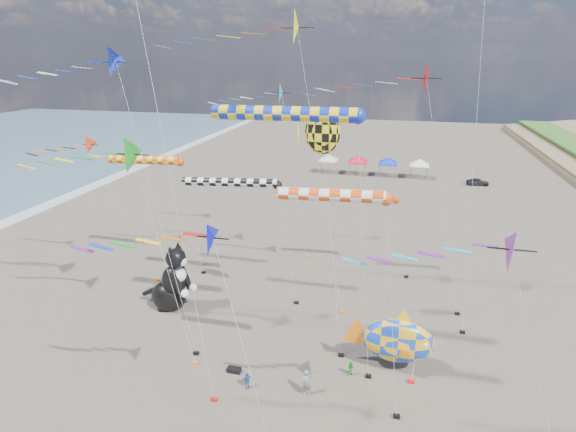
# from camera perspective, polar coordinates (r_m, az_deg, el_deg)

# --- Properties ---
(delta_kite_0) EXTENTS (13.50, 2.53, 22.24)m
(delta_kite_0) POSITION_cam_1_polar(r_m,az_deg,el_deg) (31.86, -0.26, 22.44)
(delta_kite_0) COLOR #E5F217
(delta_kite_0) RESTS_ON ground
(delta_kite_2) EXTENTS (12.89, 2.24, 18.94)m
(delta_kite_2) POSITION_cam_1_polar(r_m,az_deg,el_deg) (32.82, 14.61, 16.21)
(delta_kite_2) COLOR red
(delta_kite_2) RESTS_ON ground
(delta_kite_3) EXTENTS (9.33, 1.98, 13.24)m
(delta_kite_3) POSITION_cam_1_polar(r_m,az_deg,el_deg) (19.01, 26.88, -5.00)
(delta_kite_3) COLOR purple
(delta_kite_3) RESTS_ON ground
(delta_kite_5) EXTENTS (9.90, 1.63, 12.78)m
(delta_kite_5) POSITION_cam_1_polar(r_m,az_deg,el_deg) (19.38, -14.75, -4.25)
(delta_kite_5) COLOR #070FC8
(delta_kite_5) RESTS_ON ground
(delta_kite_6) EXTENTS (9.79, 2.08, 17.02)m
(delta_kite_6) POSITION_cam_1_polar(r_m,az_deg,el_deg) (42.15, -2.33, 14.94)
(delta_kite_6) COLOR #1299D9
(delta_kite_6) RESTS_ON ground
(delta_kite_7) EXTENTS (10.44, 1.83, 19.83)m
(delta_kite_7) POSITION_cam_1_polar(r_m,az_deg,el_deg) (28.56, -22.52, 16.97)
(delta_kite_7) COLOR #1D32DA
(delta_kite_7) RESTS_ON ground
(delta_kite_8) EXTENTS (11.18, 2.45, 14.89)m
(delta_kite_8) POSITION_cam_1_polar(r_m,az_deg,el_deg) (27.93, -21.03, 6.47)
(delta_kite_8) COLOR #1B981F
(delta_kite_8) RESTS_ON ground
(delta_kite_9) EXTENTS (9.32, 1.68, 13.18)m
(delta_kite_9) POSITION_cam_1_polar(r_m,az_deg,el_deg) (40.99, -23.12, 7.99)
(delta_kite_9) COLOR red
(delta_kite_9) RESTS_ON ground
(windsock_0) EXTENTS (9.69, 0.85, 16.66)m
(windsock_0) POSITION_cam_1_polar(r_m,az_deg,el_deg) (24.61, 0.39, 12.71)
(windsock_0) COLOR #1228B8
(windsock_0) RESTS_ON ground
(windsock_1) EXTENTS (9.43, 0.71, 10.31)m
(windsock_1) POSITION_cam_1_polar(r_m,az_deg,el_deg) (34.86, -6.89, 4.17)
(windsock_1) COLOR black
(windsock_1) RESTS_ON ground
(windsock_2) EXTENTS (8.55, 0.78, 10.90)m
(windsock_2) POSITION_cam_1_polar(r_m,az_deg,el_deg) (41.48, -17.33, 6.72)
(windsock_2) COLOR #D74412
(windsock_2) RESTS_ON ground
(windsock_3) EXTENTS (7.25, 0.66, 7.67)m
(windsock_3) POSITION_cam_1_polar(r_m,az_deg,el_deg) (40.11, 10.08, 2.19)
(windsock_3) COLOR #BF400D
(windsock_3) RESTS_ON ground
(windsock_4) EXTENTS (7.01, 0.67, 13.12)m
(windsock_4) POSITION_cam_1_polar(r_m,az_deg,el_deg) (21.92, 6.31, 2.32)
(windsock_4) COLOR #E64A10
(windsock_4) RESTS_ON ground
(angelfish_kite) EXTENTS (3.74, 3.02, 15.98)m
(angelfish_kite) POSITION_cam_1_polar(r_m,az_deg,el_deg) (28.23, 3.98, 10.23)
(angelfish_kite) COLOR yellow
(angelfish_kite) RESTS_ON ground
(cat_inflatable) EXTENTS (4.57, 2.87, 5.74)m
(cat_inflatable) POSITION_cam_1_polar(r_m,az_deg,el_deg) (36.65, -14.68, -7.38)
(cat_inflatable) COLOR black
(cat_inflatable) RESTS_ON ground
(fish_inflatable) EXTENTS (5.96, 2.06, 4.54)m
(fish_inflatable) POSITION_cam_1_polar(r_m,az_deg,el_deg) (30.13, 13.64, -15.10)
(fish_inflatable) COLOR blue
(fish_inflatable) RESTS_ON ground
(person_adult) EXTENTS (0.75, 0.67, 1.72)m
(person_adult) POSITION_cam_1_polar(r_m,az_deg,el_deg) (28.44, 2.40, -20.42)
(person_adult) COLOR gray
(person_adult) RESTS_ON ground
(child_green) EXTENTS (0.57, 0.48, 1.04)m
(child_green) POSITION_cam_1_polar(r_m,az_deg,el_deg) (30.19, 7.99, -18.68)
(child_green) COLOR #1F8826
(child_green) RESTS_ON ground
(child_blue) EXTENTS (0.65, 0.64, 1.10)m
(child_blue) POSITION_cam_1_polar(r_m,az_deg,el_deg) (29.17, -5.23, -20.07)
(child_blue) COLOR #224CAE
(child_blue) RESTS_ON ground
(kite_bag_0) EXTENTS (0.90, 0.44, 0.30)m
(kite_bag_0) POSITION_cam_1_polar(r_m,az_deg,el_deg) (35.67, 15.01, -13.26)
(kite_bag_0) COLOR #1236B7
(kite_bag_0) RESTS_ON ground
(kite_bag_2) EXTENTS (0.90, 0.44, 0.30)m
(kite_bag_2) POSITION_cam_1_polar(r_m,az_deg,el_deg) (30.64, -6.86, -18.84)
(kite_bag_2) COLOR black
(kite_bag_2) RESTS_ON ground
(tent_row) EXTENTS (19.20, 4.20, 3.80)m
(tent_row) POSITION_cam_1_polar(r_m,az_deg,el_deg) (76.46, 10.77, 7.33)
(tent_row) COLOR silver
(tent_row) RESTS_ON ground
(parked_car) EXTENTS (3.42, 1.61, 1.13)m
(parked_car) POSITION_cam_1_polar(r_m,az_deg,el_deg) (76.03, 22.94, 4.02)
(parked_car) COLOR #26262D
(parked_car) RESTS_ON ground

